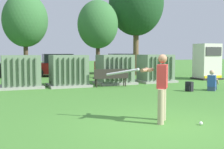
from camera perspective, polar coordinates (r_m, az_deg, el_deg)
ground_plane at (r=7.49m, az=9.41°, el=-9.64°), size 96.00×96.00×0.00m
transformer_west at (r=15.40m, az=-17.03°, el=0.45°), size 2.10×1.70×1.62m
transformer_mid_west at (r=15.52m, az=-8.29°, el=0.63°), size 2.10×1.70×1.62m
transformer_mid_east at (r=16.56m, az=0.56°, el=0.91°), size 2.10×1.70×1.62m
transformer_east at (r=17.76m, az=8.31°, el=1.10°), size 2.10×1.70×1.62m
generator_enclosure at (r=20.29m, az=17.70°, el=2.34°), size 1.60×1.40×2.30m
park_bench at (r=15.23m, az=-0.23°, el=-0.35°), size 1.83×0.56×0.92m
batter at (r=7.70m, az=9.14°, el=-1.86°), size 1.42×1.20×1.74m
sports_ball at (r=7.76m, az=16.63°, el=-8.92°), size 0.09×0.09×0.09m
seated_spectator at (r=14.53m, az=18.57°, el=-1.46°), size 0.76×0.71×0.96m
backpack at (r=13.99m, az=14.52°, el=-2.25°), size 0.33×0.37×0.44m
tree_center_left at (r=20.17m, az=-16.26°, el=9.88°), size 2.88×2.88×5.51m
tree_center_right at (r=20.62m, az=-2.74°, el=9.50°), size 2.76×2.76×5.28m
tree_right at (r=23.09m, az=4.64°, el=13.39°), size 4.12×4.12×7.87m
parked_car_right_of_center at (r=22.47m, az=-10.63°, el=1.68°), size 4.27×2.07×1.62m
parked_car_rightmost at (r=24.61m, az=1.84°, el=1.99°), size 4.35×2.25×1.62m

